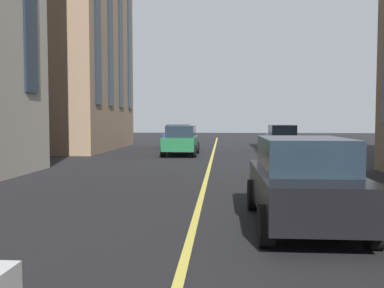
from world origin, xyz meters
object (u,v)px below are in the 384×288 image
(car_blue_near, at_px, (179,136))
(car_green_trailing, at_px, (181,140))
(car_black_oncoming, at_px, (303,181))
(car_white_mid, at_px, (282,138))

(car_blue_near, xyz_separation_m, car_green_trailing, (-6.92, -0.86, 0.00))
(car_blue_near, height_order, car_green_trailing, same)
(car_green_trailing, height_order, car_black_oncoming, same)
(car_white_mid, bearing_deg, car_blue_near, 69.24)
(car_blue_near, distance_m, car_black_oncoming, 25.01)
(car_white_mid, height_order, car_green_trailing, same)
(car_white_mid, bearing_deg, car_black_oncoming, 173.16)
(car_white_mid, relative_size, car_black_oncoming, 1.00)
(car_white_mid, distance_m, car_black_oncoming, 21.69)
(car_green_trailing, relative_size, car_black_oncoming, 1.00)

